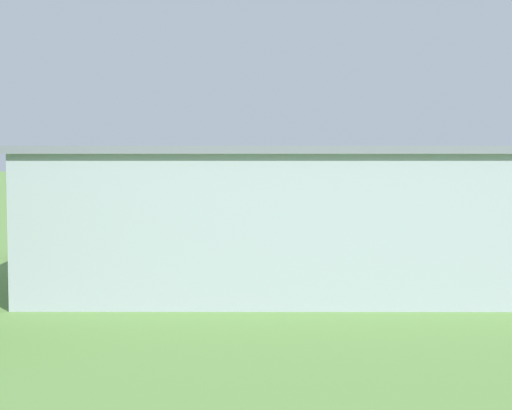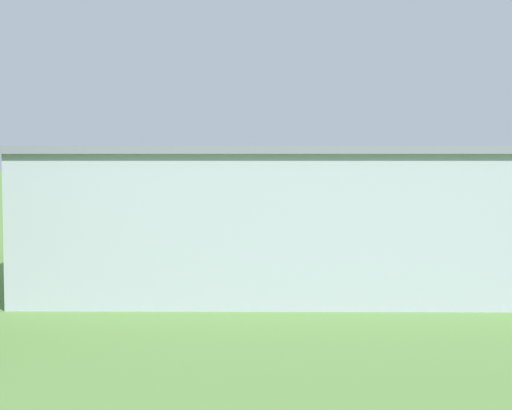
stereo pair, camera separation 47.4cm
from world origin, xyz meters
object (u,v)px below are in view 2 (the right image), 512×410
object	(u,v)px
car_red	(133,241)
car_black	(38,243)
truck_delivery_white	(471,231)
person_at_fence_line	(175,235)
hangar	(303,217)
biplane	(236,187)
person_crossing_taxiway	(117,235)
person_near_hangar_door	(192,242)
person_beside_truck	(200,237)

from	to	relation	value
car_red	car_black	distance (m)	6.26
truck_delivery_white	person_at_fence_line	bearing A→B (deg)	-9.05
car_red	hangar	bearing A→B (deg)	130.96
biplane	person_crossing_taxiway	xyz separation A→B (m)	(7.93, 12.97, -3.01)
hangar	person_near_hangar_door	world-z (taller)	hangar
hangar	person_crossing_taxiway	xyz separation A→B (m)	(13.43, -18.12, -2.84)
hangar	biplane	xyz separation A→B (m)	(5.49, -31.09, 0.17)
biplane	person_beside_truck	distance (m)	14.75
person_near_hangar_door	biplane	bearing A→B (deg)	-95.75
car_red	truck_delivery_white	distance (m)	23.04
biplane	person_crossing_taxiway	distance (m)	15.50
car_black	person_beside_truck	xyz separation A→B (m)	(-10.35, -4.52, -0.04)
biplane	person_beside_truck	bearing A→B (deg)	83.43
car_black	person_at_fence_line	bearing A→B (deg)	-145.36
car_black	truck_delivery_white	size ratio (longest dim) A/B	0.70
biplane	car_black	distance (m)	22.55
biplane	truck_delivery_white	xyz separation A→B (m)	(-17.17, 16.40, -2.27)
hangar	biplane	world-z (taller)	hangar
person_at_fence_line	person_near_hangar_door	distance (m)	5.18
car_black	truck_delivery_white	distance (m)	29.28
truck_delivery_white	hangar	bearing A→B (deg)	51.52
car_black	person_crossing_taxiway	xyz separation A→B (m)	(-4.07, -5.89, -0.05)
car_black	truck_delivery_white	world-z (taller)	truck_delivery_white
hangar	person_near_hangar_door	size ratio (longest dim) A/B	16.08
biplane	car_red	xyz separation A→B (m)	(5.79, 18.08, -2.91)
biplane	person_at_fence_line	bearing A→B (deg)	74.46
hangar	person_at_fence_line	world-z (taller)	hangar
person_beside_truck	person_crossing_taxiway	xyz separation A→B (m)	(6.28, -1.38, -0.01)
person_crossing_taxiway	biplane	bearing A→B (deg)	-121.45
car_black	car_red	bearing A→B (deg)	-172.87
biplane	car_red	world-z (taller)	biplane
biplane	person_near_hangar_door	size ratio (longest dim) A/B	4.89
truck_delivery_white	person_beside_truck	world-z (taller)	truck_delivery_white
person_at_fence_line	car_red	bearing A→B (deg)	66.67
person_beside_truck	car_black	bearing A→B (deg)	23.57
car_red	person_crossing_taxiway	xyz separation A→B (m)	(2.14, -5.11, -0.10)
car_red	car_black	world-z (taller)	car_red
car_black	person_at_fence_line	world-z (taller)	person_at_fence_line
hangar	car_red	bearing A→B (deg)	-49.04
truck_delivery_white	person_beside_truck	xyz separation A→B (m)	(18.82, -2.05, -0.74)
car_red	truck_delivery_white	bearing A→B (deg)	-175.80
car_black	person_crossing_taxiway	bearing A→B (deg)	-124.63
truck_delivery_white	person_crossing_taxiway	world-z (taller)	truck_delivery_white
car_red	person_beside_truck	bearing A→B (deg)	-137.93
truck_delivery_white	person_crossing_taxiway	bearing A→B (deg)	-7.78
hangar	car_black	distance (m)	21.53
car_red	person_near_hangar_door	distance (m)	3.99
person_beside_truck	person_at_fence_line	world-z (taller)	person_at_fence_line
biplane	person_crossing_taxiway	world-z (taller)	biplane
car_black	person_crossing_taxiway	size ratio (longest dim) A/B	3.04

